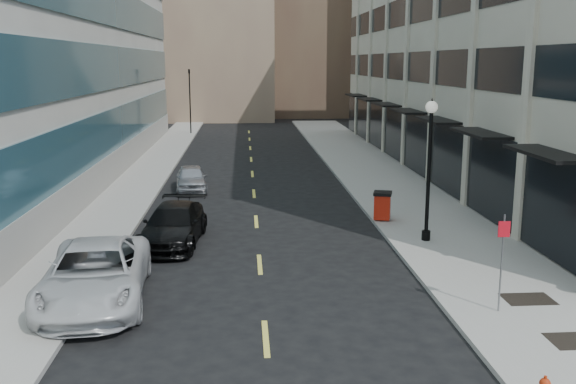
{
  "coord_description": "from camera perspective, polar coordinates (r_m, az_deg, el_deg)",
  "views": [
    {
      "loc": [
        -0.47,
        -13.08,
        6.86
      ],
      "look_at": [
        1.14,
        10.45,
        2.02
      ],
      "focal_mm": 40.0,
      "sensor_mm": 36.0,
      "label": 1
    }
  ],
  "objects": [
    {
      "name": "sign_post",
      "position": [
        18.18,
        18.53,
        -4.96
      ],
      "size": [
        0.32,
        0.07,
        2.71
      ],
      "rotation": [
        0.0,
        0.0,
        -0.04
      ],
      "color": "slate",
      "rests_on": "sidewalk_right"
    },
    {
      "name": "ground",
      "position": [
        14.78,
        -1.71,
        -16.07
      ],
      "size": [
        160.0,
        160.0,
        0.0
      ],
      "primitive_type": "plane",
      "color": "black",
      "rests_on": "ground"
    },
    {
      "name": "sidewalk_left",
      "position": [
        34.3,
        -13.97,
        -0.17
      ],
      "size": [
        3.0,
        80.0,
        0.15
      ],
      "primitive_type": "cube",
      "color": "gray",
      "rests_on": "ground"
    },
    {
      "name": "grate_far",
      "position": [
        19.88,
        20.56,
        -8.9
      ],
      "size": [
        1.4,
        1.0,
        0.01
      ],
      "primitive_type": "cube",
      "color": "black",
      "rests_on": "sidewalk_right"
    },
    {
      "name": "skyline_tan_near",
      "position": [
        81.47,
        -6.68,
        16.53
      ],
      "size": [
        14.0,
        18.0,
        28.0
      ],
      "primitive_type": "cube",
      "color": "#978063",
      "rests_on": "ground"
    },
    {
      "name": "skyline_tan_far",
      "position": [
        92.17,
        -12.75,
        13.88
      ],
      "size": [
        12.0,
        14.0,
        22.0
      ],
      "primitive_type": "cube",
      "color": "#978063",
      "rests_on": "ground"
    },
    {
      "name": "traffic_signal",
      "position": [
        61.3,
        -8.78,
        10.38
      ],
      "size": [
        0.66,
        0.66,
        6.98
      ],
      "color": "black",
      "rests_on": "ground"
    },
    {
      "name": "car_black_pickup",
      "position": [
        24.76,
        -10.14,
        -2.91
      ],
      "size": [
        2.51,
        5.27,
        1.48
      ],
      "primitive_type": "imported",
      "rotation": [
        0.0,
        0.0,
        -0.09
      ],
      "color": "black",
      "rests_on": "ground"
    },
    {
      "name": "trash_bin",
      "position": [
        27.75,
        8.39,
        -1.13
      ],
      "size": [
        0.94,
        0.94,
        1.23
      ],
      "rotation": [
        0.0,
        0.0,
        -0.28
      ],
      "color": "#AE1B0B",
      "rests_on": "sidewalk_right"
    },
    {
      "name": "sidewalk_right",
      "position": [
        34.7,
        9.43,
        0.15
      ],
      "size": [
        5.0,
        80.0,
        0.15
      ],
      "primitive_type": "cube",
      "color": "gray",
      "rests_on": "ground"
    },
    {
      "name": "lamppost",
      "position": [
        24.45,
        12.46,
        2.98
      ],
      "size": [
        0.45,
        0.45,
        5.4
      ],
      "color": "black",
      "rests_on": "sidewalk_right"
    },
    {
      "name": "car_white_van",
      "position": [
        19.34,
        -16.78,
        -7.03
      ],
      "size": [
        3.32,
        6.34,
        1.7
      ],
      "primitive_type": "imported",
      "rotation": [
        0.0,
        0.0,
        0.08
      ],
      "color": "silver",
      "rests_on": "ground"
    },
    {
      "name": "building_right",
      "position": [
        43.75,
        20.12,
        13.7
      ],
      "size": [
        15.3,
        46.5,
        18.25
      ],
      "color": "beige",
      "rests_on": "ground"
    },
    {
      "name": "skyline_stone",
      "position": [
        81.27,
        9.48,
        13.64
      ],
      "size": [
        10.0,
        14.0,
        20.0
      ],
      "primitive_type": "cube",
      "color": "beige",
      "rests_on": "ground"
    },
    {
      "name": "road_centerline",
      "position": [
        30.86,
        -2.96,
        -1.27
      ],
      "size": [
        0.15,
        68.2,
        0.01
      ],
      "color": "#D8CC4C",
      "rests_on": "ground"
    },
    {
      "name": "car_silver_sedan",
      "position": [
        34.76,
        -8.61,
        1.21
      ],
      "size": [
        2.0,
        4.14,
        1.36
      ],
      "primitive_type": "imported",
      "rotation": [
        0.0,
        0.0,
        0.1
      ],
      "color": "#93959B",
      "rests_on": "ground"
    }
  ]
}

